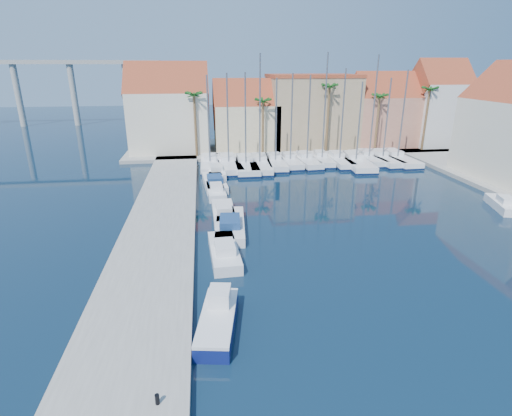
{
  "coord_description": "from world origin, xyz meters",
  "views": [
    {
      "loc": [
        -4.99,
        -17.78,
        13.38
      ],
      "look_at": [
        -1.17,
        10.88,
        3.0
      ],
      "focal_mm": 28.0,
      "sensor_mm": 36.0,
      "label": 1
    }
  ],
  "objects": [
    {
      "name": "ground",
      "position": [
        0.0,
        0.0,
        0.0
      ],
      "size": [
        260.0,
        260.0,
        0.0
      ],
      "primitive_type": "plane",
      "color": "black",
      "rests_on": "ground"
    },
    {
      "name": "quay_west",
      "position": [
        -9.0,
        13.5,
        0.25
      ],
      "size": [
        6.0,
        77.0,
        0.5
      ],
      "primitive_type": "cube",
      "color": "gray",
      "rests_on": "ground"
    },
    {
      "name": "shore_north",
      "position": [
        10.0,
        48.0,
        0.25
      ],
      "size": [
        54.0,
        16.0,
        0.5
      ],
      "primitive_type": "cube",
      "color": "gray",
      "rests_on": "ground"
    },
    {
      "name": "bollard",
      "position": [
        -7.28,
        -4.89,
        0.73
      ],
      "size": [
        0.18,
        0.18,
        0.46
      ],
      "primitive_type": "cylinder",
      "color": "black",
      "rests_on": "quay_west"
    },
    {
      "name": "fishing_boat",
      "position": [
        -4.62,
        0.41,
        0.62
      ],
      "size": [
        2.63,
        5.52,
        1.86
      ],
      "rotation": [
        0.0,
        0.0,
        -0.17
      ],
      "color": "navy",
      "rests_on": "ground"
    },
    {
      "name": "motorboat_west_0",
      "position": [
        -3.81,
        8.74,
        0.51
      ],
      "size": [
        2.26,
        6.23,
        1.4
      ],
      "rotation": [
        0.0,
        0.0,
        0.05
      ],
      "color": "white",
      "rests_on": "ground"
    },
    {
      "name": "motorboat_west_1",
      "position": [
        -3.02,
        13.8,
        0.51
      ],
      "size": [
        2.96,
        7.63,
        1.4
      ],
      "rotation": [
        0.0,
        0.0,
        -0.08
      ],
      "color": "white",
      "rests_on": "ground"
    },
    {
      "name": "motorboat_west_2",
      "position": [
        -3.39,
        16.97,
        0.51
      ],
      "size": [
        2.05,
        6.16,
        1.4
      ],
      "rotation": [
        0.0,
        0.0,
        0.01
      ],
      "color": "white",
      "rests_on": "ground"
    },
    {
      "name": "motorboat_west_3",
      "position": [
        -3.83,
        23.86,
        0.51
      ],
      "size": [
        2.07,
        5.75,
        1.4
      ],
      "rotation": [
        0.0,
        0.0,
        0.04
      ],
      "color": "white",
      "rests_on": "ground"
    },
    {
      "name": "motorboat_west_4",
      "position": [
        -3.88,
        27.27,
        0.51
      ],
      "size": [
        2.89,
        7.51,
        1.4
      ],
      "rotation": [
        0.0,
        0.0,
        0.07
      ],
      "color": "white",
      "rests_on": "ground"
    },
    {
      "name": "motorboat_west_5",
      "position": [
        -3.44,
        32.43,
        0.51
      ],
      "size": [
        2.2,
        6.71,
        1.4
      ],
      "rotation": [
        0.0,
        0.0,
        0.01
      ],
      "color": "white",
      "rests_on": "ground"
    },
    {
      "name": "motorboat_west_6",
      "position": [
        -3.1,
        38.09,
        0.51
      ],
      "size": [
        2.29,
        6.62,
        1.4
      ],
      "rotation": [
        0.0,
        0.0,
        0.03
      ],
      "color": "white",
      "rests_on": "ground"
    },
    {
      "name": "motorboat_east_1",
      "position": [
        23.98,
        15.69,
        0.51
      ],
      "size": [
        3.05,
        5.39,
        1.4
      ],
      "rotation": [
        0.0,
        0.0,
        -0.29
      ],
      "color": "white",
      "rests_on": "ground"
    },
    {
      "name": "sailboat_0",
      "position": [
        -4.16,
        36.53,
        0.59
      ],
      "size": [
        2.68,
        9.66,
        12.21
      ],
      "rotation": [
        0.0,
        0.0,
        -0.01
      ],
      "color": "white",
      "rests_on": "ground"
    },
    {
      "name": "sailboat_1",
      "position": [
        -1.68,
        36.2,
        0.57
      ],
      "size": [
        3.61,
        11.21,
        12.45
      ],
      "rotation": [
        0.0,
        0.0,
        0.06
      ],
      "color": "white",
      "rests_on": "ground"
    },
    {
      "name": "sailboat_2",
      "position": [
        0.63,
        35.34,
        0.57
      ],
      "size": [
        3.04,
        11.17,
        12.56
      ],
      "rotation": [
        0.0,
        0.0,
        -0.01
      ],
      "color": "white",
      "rests_on": "ground"
    },
    {
      "name": "sailboat_3",
      "position": [
        2.59,
        35.55,
        0.6
      ],
      "size": [
        3.56,
        11.07,
        14.8
      ],
      "rotation": [
        0.0,
        0.0,
        -0.06
      ],
      "color": "white",
      "rests_on": "ground"
    },
    {
      "name": "sailboat_4",
      "position": [
        4.86,
        36.13,
        0.59
      ],
      "size": [
        2.73,
        9.35,
        11.82
      ],
      "rotation": [
        0.0,
        0.0,
        -0.03
      ],
      "color": "white",
      "rests_on": "ground"
    },
    {
      "name": "sailboat_5",
      "position": [
        7.0,
        36.4,
        0.62
      ],
      "size": [
        2.48,
        8.34,
        12.38
      ],
      "rotation": [
        0.0,
        0.0,
        0.03
      ],
      "color": "white",
      "rests_on": "ground"
    },
    {
      "name": "sailboat_6",
      "position": [
        9.41,
        36.58,
        0.6
      ],
      "size": [
        2.96,
        9.19,
        12.19
      ],
      "rotation": [
        0.0,
        0.0,
        0.06
      ],
      "color": "white",
      "rests_on": "ground"
    },
    {
      "name": "sailboat_7",
      "position": [
        11.8,
        37.01,
        0.67
      ],
      "size": [
        2.59,
        8.34,
        15.0
      ],
      "rotation": [
        0.0,
        0.0,
        -0.05
      ],
      "color": "white",
      "rests_on": "ground"
    },
    {
      "name": "sailboat_8",
      "position": [
        14.08,
        36.19,
        0.61
      ],
      "size": [
        2.42,
        9.01,
        12.99
      ],
      "rotation": [
        0.0,
        0.0,
        -0.0
      ],
      "color": "white",
      "rests_on": "ground"
    },
    {
      "name": "sailboat_9",
      "position": [
        16.12,
        35.16,
        0.55
      ],
      "size": [
        3.96,
        11.73,
        11.33
      ],
      "rotation": [
        0.0,
        0.0,
        -0.08
      ],
      "color": "white",
      "rests_on": "ground"
    },
    {
      "name": "sailboat_10",
      "position": [
        18.72,
        36.89,
        0.64
      ],
      "size": [
        2.89,
        9.08,
        14.72
      ],
      "rotation": [
        0.0,
        0.0,
        0.06
      ],
      "color": "white",
      "rests_on": "ground"
    },
    {
      "name": "sailboat_11",
      "position": [
        20.57,
        36.42,
        0.58
      ],
      "size": [
        3.39,
        10.16,
        11.76
      ],
      "rotation": [
        0.0,
        0.0,
        0.08
      ],
      "color": "white",
      "rests_on": "ground"
    },
    {
      "name": "sailboat_12",
      "position": [
        22.77,
        36.31,
        0.58
      ],
      "size": [
        3.16,
        10.86,
        12.82
      ],
      "rotation": [
        0.0,
        0.0,
        0.03
      ],
      "color": "white",
      "rests_on": "ground"
    },
    {
      "name": "building_0",
      "position": [
        -10.0,
        47.0,
        6.52
      ],
      "size": [
        12.3,
        9.0,
        13.5
      ],
      "color": "beige",
      "rests_on": "shore_north"
    },
    {
      "name": "building_1",
      "position": [
        2.0,
        47.0,
        5.3
      ],
      "size": [
        10.3,
        8.0,
        11.0
      ],
      "color": "#CBBA8F",
      "rests_on": "shore_north"
    },
    {
      "name": "building_2",
      "position": [
        13.0,
        48.0,
        6.26
      ],
      "size": [
        14.2,
        10.2,
        11.5
      ],
      "color": "tan",
      "rests_on": "shore_north"
    },
    {
      "name": "building_3",
      "position": [
        25.0,
        47.0,
        5.86
      ],
      "size": [
        10.3,
        8.0,
        12.0
      ],
      "color": "#BB755E",
      "rests_on": "shore_north"
    },
    {
      "name": "building_4",
      "position": [
        34.0,
        46.0,
        6.97
      ],
      "size": [
        8.3,
        8.0,
        14.0
      ],
      "color": "silver",
      "rests_on": "shore_north"
    },
    {
      "name": "palm_0",
      "position": [
        -6.0,
        42.0,
        9.08
      ],
      "size": [
        2.6,
        2.6,
        10.15
      ],
      "color": "brown",
      "rests_on": "shore_north"
    },
    {
      "name": "palm_1",
      "position": [
        4.0,
        42.0,
        8.14
      ],
      "size": [
        2.6,
        2.6,
        9.15
      ],
      "color": "brown",
      "rests_on": "shore_north"
    },
    {
      "name": "palm_2",
      "position": [
        14.0,
        42.0,
        10.02
      ],
      "size": [
        2.6,
        2.6,
        11.15
      ],
      "color": "brown",
      "rests_on": "shore_north"
    },
    {
      "name": "palm_3",
      "position": [
        22.0,
        42.0,
        8.61
      ],
      "size": [
        2.6,
        2.6,
        9.65
      ],
      "color": "brown",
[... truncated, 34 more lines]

